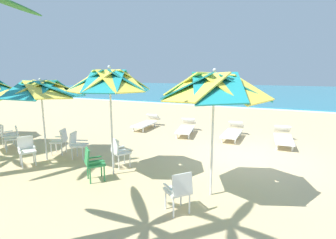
{
  "coord_description": "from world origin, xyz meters",
  "views": [
    {
      "loc": [
        1.1,
        -8.37,
        2.75
      ],
      "look_at": [
        -2.93,
        0.15,
        1.0
      ],
      "focal_mm": 27.28,
      "sensor_mm": 36.0,
      "label": 1
    }
  ],
  "objects_px": {
    "sun_lounger_1": "(233,132)",
    "plastic_chair_0": "(179,189)",
    "plastic_chair_1": "(93,162)",
    "beach_umbrella_1": "(110,82)",
    "beach_umbrella_2": "(41,89)",
    "plastic_chair_2": "(119,151)",
    "plastic_chair_4": "(77,143)",
    "sun_lounger_3": "(146,123)",
    "plastic_chair_7": "(13,137)",
    "plastic_chair_5": "(27,149)",
    "plastic_chair_6": "(6,134)",
    "sun_lounger_2": "(186,128)",
    "beach_umbrella_0": "(214,87)",
    "sun_lounger_0": "(283,137)",
    "plastic_chair_3": "(60,140)"
  },
  "relations": [
    {
      "from": "beach_umbrella_2",
      "to": "sun_lounger_3",
      "type": "relative_size",
      "value": 1.21
    },
    {
      "from": "plastic_chair_3",
      "to": "plastic_chair_1",
      "type": "bearing_deg",
      "value": -26.22
    },
    {
      "from": "plastic_chair_2",
      "to": "plastic_chair_5",
      "type": "xyz_separation_m",
      "value": [
        -2.62,
        -1.02,
        0.0
      ]
    },
    {
      "from": "plastic_chair_7",
      "to": "plastic_chair_2",
      "type": "bearing_deg",
      "value": 3.19
    },
    {
      "from": "beach_umbrella_0",
      "to": "plastic_chair_0",
      "type": "height_order",
      "value": "beach_umbrella_0"
    },
    {
      "from": "plastic_chair_4",
      "to": "sun_lounger_2",
      "type": "distance_m",
      "value": 4.99
    },
    {
      "from": "plastic_chair_3",
      "to": "sun_lounger_3",
      "type": "xyz_separation_m",
      "value": [
        0.6,
        4.78,
        -0.22
      ]
    },
    {
      "from": "plastic_chair_2",
      "to": "sun_lounger_2",
      "type": "height_order",
      "value": "plastic_chair_2"
    },
    {
      "from": "plastic_chair_5",
      "to": "beach_umbrella_1",
      "type": "bearing_deg",
      "value": 10.26
    },
    {
      "from": "plastic_chair_2",
      "to": "sun_lounger_2",
      "type": "xyz_separation_m",
      "value": [
        0.26,
        4.66,
        -0.22
      ]
    },
    {
      "from": "beach_umbrella_1",
      "to": "sun_lounger_0",
      "type": "relative_size",
      "value": 1.33
    },
    {
      "from": "beach_umbrella_1",
      "to": "plastic_chair_2",
      "type": "xyz_separation_m",
      "value": [
        -0.16,
        0.52,
        -2.01
      ]
    },
    {
      "from": "sun_lounger_0",
      "to": "sun_lounger_1",
      "type": "relative_size",
      "value": 1.02
    },
    {
      "from": "plastic_chair_1",
      "to": "plastic_chair_6",
      "type": "height_order",
      "value": "same"
    },
    {
      "from": "beach_umbrella_0",
      "to": "plastic_chair_1",
      "type": "distance_m",
      "value": 3.57
    },
    {
      "from": "plastic_chair_0",
      "to": "beach_umbrella_1",
      "type": "bearing_deg",
      "value": 156.57
    },
    {
      "from": "beach_umbrella_0",
      "to": "sun_lounger_0",
      "type": "distance_m",
      "value": 5.83
    },
    {
      "from": "beach_umbrella_1",
      "to": "beach_umbrella_2",
      "type": "height_order",
      "value": "beach_umbrella_1"
    },
    {
      "from": "plastic_chair_5",
      "to": "plastic_chair_6",
      "type": "bearing_deg",
      "value": 158.99
    },
    {
      "from": "plastic_chair_2",
      "to": "sun_lounger_3",
      "type": "bearing_deg",
      "value": 111.59
    },
    {
      "from": "plastic_chair_7",
      "to": "sun_lounger_2",
      "type": "relative_size",
      "value": 0.39
    },
    {
      "from": "beach_umbrella_0",
      "to": "plastic_chair_4",
      "type": "bearing_deg",
      "value": 172.39
    },
    {
      "from": "plastic_chair_4",
      "to": "plastic_chair_7",
      "type": "height_order",
      "value": "same"
    },
    {
      "from": "plastic_chair_0",
      "to": "plastic_chair_1",
      "type": "xyz_separation_m",
      "value": [
        -2.59,
        0.48,
        0.0
      ]
    },
    {
      "from": "plastic_chair_2",
      "to": "plastic_chair_4",
      "type": "height_order",
      "value": "same"
    },
    {
      "from": "plastic_chair_1",
      "to": "sun_lounger_0",
      "type": "height_order",
      "value": "plastic_chair_1"
    },
    {
      "from": "plastic_chair_3",
      "to": "plastic_chair_7",
      "type": "relative_size",
      "value": 1.0
    },
    {
      "from": "plastic_chair_1",
      "to": "plastic_chair_4",
      "type": "xyz_separation_m",
      "value": [
        -1.64,
        1.14,
        0.0
      ]
    },
    {
      "from": "plastic_chair_4",
      "to": "sun_lounger_3",
      "type": "bearing_deg",
      "value": 93.05
    },
    {
      "from": "plastic_chair_3",
      "to": "sun_lounger_1",
      "type": "bearing_deg",
      "value": 43.49
    },
    {
      "from": "plastic_chair_1",
      "to": "plastic_chair_2",
      "type": "distance_m",
      "value": 1.06
    },
    {
      "from": "beach_umbrella_1",
      "to": "plastic_chair_1",
      "type": "xyz_separation_m",
      "value": [
        -0.22,
        -0.55,
        -2.01
      ]
    },
    {
      "from": "sun_lounger_1",
      "to": "sun_lounger_0",
      "type": "bearing_deg",
      "value": -2.7
    },
    {
      "from": "beach_umbrella_0",
      "to": "beach_umbrella_2",
      "type": "xyz_separation_m",
      "value": [
        -5.38,
        0.07,
        -0.19
      ]
    },
    {
      "from": "sun_lounger_2",
      "to": "plastic_chair_6",
      "type": "bearing_deg",
      "value": -137.87
    },
    {
      "from": "beach_umbrella_0",
      "to": "sun_lounger_0",
      "type": "bearing_deg",
      "value": 75.23
    },
    {
      "from": "plastic_chair_7",
      "to": "plastic_chair_4",
      "type": "bearing_deg",
      "value": 6.81
    },
    {
      "from": "plastic_chair_0",
      "to": "plastic_chair_6",
      "type": "relative_size",
      "value": 1.0
    },
    {
      "from": "plastic_chair_7",
      "to": "sun_lounger_1",
      "type": "relative_size",
      "value": 0.4
    },
    {
      "from": "plastic_chair_1",
      "to": "beach_umbrella_2",
      "type": "xyz_separation_m",
      "value": [
        -2.43,
        0.6,
        1.75
      ]
    },
    {
      "from": "plastic_chair_2",
      "to": "plastic_chair_6",
      "type": "xyz_separation_m",
      "value": [
        -5.01,
        -0.1,
        0.0
      ]
    },
    {
      "from": "beach_umbrella_2",
      "to": "plastic_chair_2",
      "type": "bearing_deg",
      "value": 10.57
    },
    {
      "from": "beach_umbrella_2",
      "to": "sun_lounger_1",
      "type": "xyz_separation_m",
      "value": [
        4.81,
        5.26,
        -1.96
      ]
    },
    {
      "from": "beach_umbrella_2",
      "to": "sun_lounger_1",
      "type": "relative_size",
      "value": 1.22
    },
    {
      "from": "beach_umbrella_0",
      "to": "plastic_chair_5",
      "type": "height_order",
      "value": "beach_umbrella_0"
    },
    {
      "from": "plastic_chair_2",
      "to": "sun_lounger_2",
      "type": "relative_size",
      "value": 0.39
    },
    {
      "from": "beach_umbrella_2",
      "to": "plastic_chair_7",
      "type": "distance_m",
      "value": 2.59
    },
    {
      "from": "beach_umbrella_0",
      "to": "plastic_chair_7",
      "type": "xyz_separation_m",
      "value": [
        -7.28,
        0.29,
        -1.94
      ]
    },
    {
      "from": "sun_lounger_1",
      "to": "plastic_chair_0",
      "type": "bearing_deg",
      "value": -88.08
    },
    {
      "from": "plastic_chair_1",
      "to": "plastic_chair_7",
      "type": "xyz_separation_m",
      "value": [
        -4.33,
        0.82,
        0.0
      ]
    }
  ]
}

